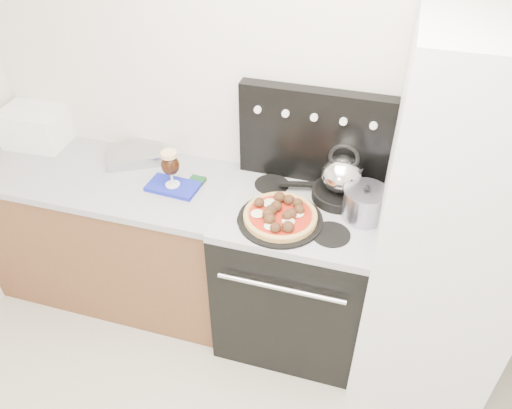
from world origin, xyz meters
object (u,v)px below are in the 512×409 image
at_px(beer_glass, 171,169).
at_px(pizza, 280,214).
at_px(base_cabinet, 117,237).
at_px(tea_kettle, 342,172).
at_px(oven_mitt, 173,187).
at_px(fridge, 450,234).
at_px(toaster_oven, 35,127).
at_px(pizza_pan, 280,220).
at_px(skillet, 339,194).
at_px(stove_body, 295,276).
at_px(stock_pot, 364,205).

relative_size(beer_glass, pizza, 0.59).
height_order(base_cabinet, tea_kettle, tea_kettle).
height_order(base_cabinet, oven_mitt, oven_mitt).
bearing_deg(fridge, toaster_oven, 174.38).
xyz_separation_m(base_cabinet, oven_mitt, (0.43, -0.02, 0.48)).
relative_size(toaster_oven, pizza_pan, 0.85).
bearing_deg(skillet, tea_kettle, 0.00).
relative_size(pizza, skillet, 1.27).
relative_size(stove_body, fridge, 0.46).
bearing_deg(oven_mitt, pizza_pan, -11.15).
height_order(fridge, skillet, fridge).
distance_m(oven_mitt, tea_kettle, 0.87).
relative_size(beer_glass, tea_kettle, 0.93).
height_order(base_cabinet, skillet, skillet).
bearing_deg(pizza, pizza_pan, 0.00).
distance_m(beer_glass, pizza_pan, 0.62).
bearing_deg(tea_kettle, base_cabinet, 169.28).
bearing_deg(skillet, toaster_oven, 177.93).
relative_size(fridge, beer_glass, 9.29).
relative_size(stove_body, skillet, 3.20).
bearing_deg(stock_pot, base_cabinet, 179.87).
bearing_deg(toaster_oven, oven_mitt, -14.88).
distance_m(stove_body, toaster_oven, 1.73).
xyz_separation_m(fridge, stock_pot, (-0.40, 0.05, 0.04)).
height_order(base_cabinet, stock_pot, stock_pot).
bearing_deg(stock_pot, pizza, -159.41).
bearing_deg(skillet, stove_body, -141.12).
bearing_deg(fridge, stock_pot, 173.28).
bearing_deg(toaster_oven, stove_body, -10.00).
xyz_separation_m(stove_body, stock_pot, (0.30, 0.02, 0.55)).
distance_m(fridge, stock_pot, 0.40).
bearing_deg(beer_glass, toaster_oven, 167.97).
relative_size(pizza, stock_pot, 1.72).
height_order(oven_mitt, stock_pot, stock_pot).
relative_size(beer_glass, skillet, 0.74).
xyz_separation_m(base_cabinet, pizza, (1.04, -0.14, 0.53)).
bearing_deg(pizza_pan, oven_mitt, 168.85).
relative_size(beer_glass, pizza_pan, 0.50).
bearing_deg(base_cabinet, pizza, -7.83).
xyz_separation_m(base_cabinet, tea_kettle, (1.28, 0.11, 0.65)).
distance_m(skillet, stock_pot, 0.18).
height_order(toaster_oven, beer_glass, beer_glass).
xyz_separation_m(oven_mitt, pizza, (0.60, -0.12, 0.05)).
relative_size(stove_body, beer_glass, 4.30).
bearing_deg(tea_kettle, pizza, -148.87).
bearing_deg(toaster_oven, tea_kettle, -4.92).
xyz_separation_m(stove_body, beer_glass, (-0.67, 0.00, 0.58)).
xyz_separation_m(pizza, stock_pot, (0.37, 0.14, 0.04)).
height_order(stove_body, pizza, pizza).
distance_m(tea_kettle, stock_pot, 0.20).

